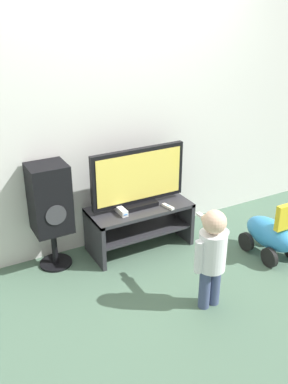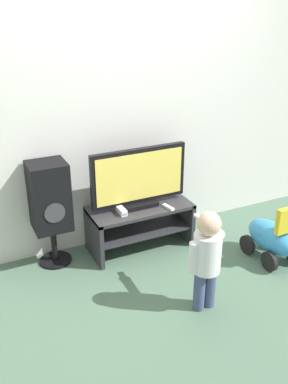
# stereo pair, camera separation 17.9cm
# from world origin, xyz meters

# --- Properties ---
(ground_plane) EXTENTS (16.00, 16.00, 0.00)m
(ground_plane) POSITION_xyz_m (0.00, 0.00, 0.00)
(ground_plane) COLOR #4C6B56
(wall_back) EXTENTS (10.00, 0.06, 2.60)m
(wall_back) POSITION_xyz_m (0.00, 0.50, 1.30)
(wall_back) COLOR silver
(wall_back) RESTS_ON ground_plane
(tv_stand) EXTENTS (0.93, 0.42, 0.42)m
(tv_stand) POSITION_xyz_m (0.00, 0.21, 0.28)
(tv_stand) COLOR #2D2D33
(tv_stand) RESTS_ON ground_plane
(television) EXTENTS (0.89, 0.20, 0.54)m
(television) POSITION_xyz_m (0.00, 0.23, 0.69)
(television) COLOR black
(television) RESTS_ON tv_stand
(game_console) EXTENTS (0.06, 0.18, 0.05)m
(game_console) POSITION_xyz_m (-0.21, 0.17, 0.45)
(game_console) COLOR white
(game_console) RESTS_ON tv_stand
(remote_primary) EXTENTS (0.06, 0.13, 0.03)m
(remote_primary) POSITION_xyz_m (0.21, 0.06, 0.43)
(remote_primary) COLOR white
(remote_primary) RESTS_ON tv_stand
(child) EXTENTS (0.30, 0.46, 0.80)m
(child) POSITION_xyz_m (0.07, -0.77, 0.47)
(child) COLOR #3F4C72
(child) RESTS_ON ground_plane
(speaker_tower) EXTENTS (0.31, 0.29, 0.93)m
(speaker_tower) POSITION_xyz_m (-0.78, 0.31, 0.61)
(speaker_tower) COLOR black
(speaker_tower) RESTS_ON ground_plane
(ride_on_toy) EXTENTS (0.31, 0.54, 0.57)m
(ride_on_toy) POSITION_xyz_m (0.96, -0.47, 0.21)
(ride_on_toy) COLOR #338CD1
(ride_on_toy) RESTS_ON ground_plane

